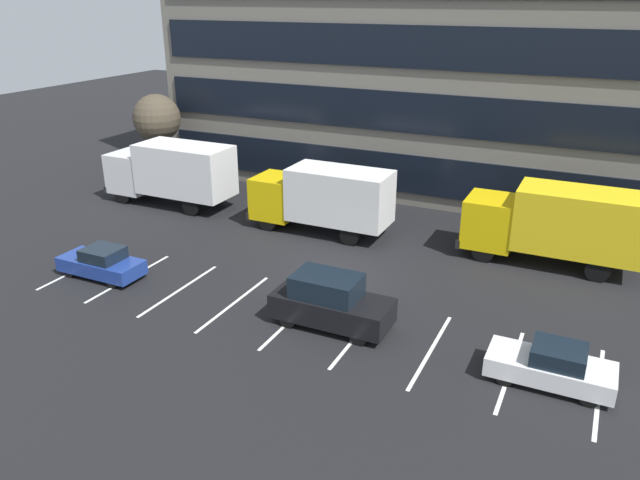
{
  "coord_description": "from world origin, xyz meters",
  "views": [
    {
      "loc": [
        10.24,
        -22.82,
        12.01
      ],
      "look_at": [
        -1.11,
        0.82,
        1.4
      ],
      "focal_mm": 34.53,
      "sensor_mm": 36.0,
      "label": 1
    }
  ],
  "objects": [
    {
      "name": "ground_plane",
      "position": [
        0.0,
        0.0,
        0.0
      ],
      "size": [
        120.0,
        120.0,
        0.0
      ],
      "primitive_type": "plane",
      "color": "black"
    },
    {
      "name": "office_building",
      "position": [
        0.0,
        17.95,
        9.0
      ],
      "size": [
        35.33,
        13.57,
        18.0
      ],
      "color": "slate",
      "rests_on": "ground_plane"
    },
    {
      "name": "lot_markings",
      "position": [
        0.0,
        -3.92,
        0.0
      ],
      "size": [
        22.54,
        5.4,
        0.01
      ],
      "color": "silver",
      "rests_on": "ground_plane"
    },
    {
      "name": "box_truck_yellow",
      "position": [
        -2.98,
        5.05,
        2.0
      ],
      "size": [
        7.67,
        2.54,
        3.55
      ],
      "color": "yellow",
      "rests_on": "ground_plane"
    },
    {
      "name": "box_truck_white",
      "position": [
        -13.08,
        5.3,
        2.12
      ],
      "size": [
        8.13,
        2.69,
        3.77
      ],
      "color": "white",
      "rests_on": "ground_plane"
    },
    {
      "name": "box_truck_yellow_all",
      "position": [
        8.51,
        5.97,
        2.09
      ],
      "size": [
        8.03,
        2.66,
        3.72
      ],
      "color": "yellow",
      "rests_on": "ground_plane"
    },
    {
      "name": "suv_black",
      "position": [
        1.56,
        -3.81,
        1.0
      ],
      "size": [
        4.6,
        1.95,
        2.08
      ],
      "color": "black",
      "rests_on": "ground_plane"
    },
    {
      "name": "sedan_white",
      "position": [
        9.69,
        -4.18,
        0.68
      ],
      "size": [
        4.01,
        1.68,
        1.44
      ],
      "color": "white",
      "rests_on": "ground_plane"
    },
    {
      "name": "sedan_navy",
      "position": [
        -9.58,
        -4.29,
        0.66
      ],
      "size": [
        3.93,
        1.64,
        1.41
      ],
      "color": "navy",
      "rests_on": "ground_plane"
    },
    {
      "name": "bare_tree",
      "position": [
        -17.0,
        9.05,
        4.26
      ],
      "size": [
        3.12,
        3.12,
        5.84
      ],
      "color": "#473323",
      "rests_on": "ground_plane"
    }
  ]
}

